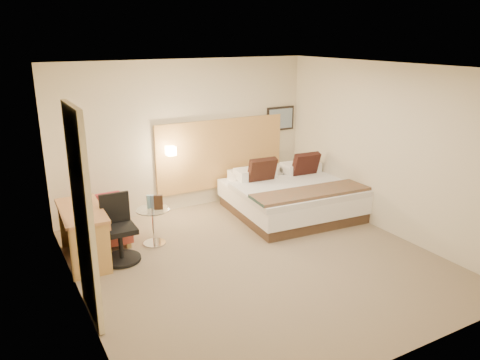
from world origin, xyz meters
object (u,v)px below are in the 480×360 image
desk (84,220)px  bed (291,195)px  lounge_chair (103,226)px  side_table (154,225)px  desk_chair (119,234)px

desk → bed: bearing=1.4°
bed → lounge_chair: 3.29m
lounge_chair → side_table: size_ratio=1.13×
lounge_chair → desk_chair: size_ratio=0.78×
side_table → desk: (-1.01, -0.03, 0.29)m
desk → side_table: bearing=1.7°
bed → desk: bed is taller
lounge_chair → desk_chair: desk_chair is taller
lounge_chair → desk_chair: bearing=-82.7°
bed → desk_chair: bearing=-174.1°
bed → desk_chair: bed is taller
lounge_chair → desk: (-0.33, -0.39, 0.31)m
lounge_chair → desk: bearing=-130.6°
desk → desk_chair: 0.53m
lounge_chair → side_table: 0.77m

